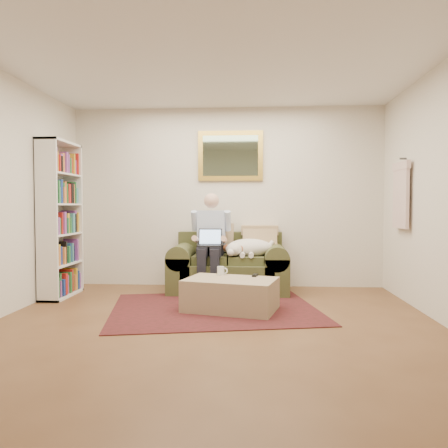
# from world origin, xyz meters

# --- Properties ---
(room_shell) EXTENTS (4.51, 5.00, 2.61)m
(room_shell) POSITION_xyz_m (0.00, 0.35, 1.30)
(room_shell) COLOR brown
(room_shell) RESTS_ON ground
(rug) EXTENTS (2.60, 2.24, 0.01)m
(rug) POSITION_xyz_m (-0.05, 1.03, 0.01)
(rug) COLOR black
(rug) RESTS_ON room_shell
(sofa) EXTENTS (1.60, 0.81, 0.96)m
(sofa) POSITION_xyz_m (0.06, 2.06, 0.28)
(sofa) COLOR brown
(sofa) RESTS_ON room_shell
(seated_man) EXTENTS (0.53, 0.75, 1.35)m
(seated_man) POSITION_xyz_m (-0.18, 1.91, 0.67)
(seated_man) COLOR #8CA2D8
(seated_man) RESTS_ON sofa
(laptop) EXTENTS (0.31, 0.25, 0.23)m
(laptop) POSITION_xyz_m (-0.18, 1.85, 0.71)
(laptop) COLOR black
(laptop) RESTS_ON seated_man
(sleeping_dog) EXTENTS (0.66, 0.41, 0.25)m
(sleeping_dog) POSITION_xyz_m (0.34, 1.98, 0.61)
(sleeping_dog) COLOR white
(sleeping_dog) RESTS_ON sofa
(ottoman) EXTENTS (1.11, 0.85, 0.36)m
(ottoman) POSITION_xyz_m (0.14, 0.96, 0.18)
(ottoman) COLOR tan
(ottoman) RESTS_ON room_shell
(coffee_mug) EXTENTS (0.08, 0.08, 0.10)m
(coffee_mug) POSITION_xyz_m (0.01, 1.22, 0.41)
(coffee_mug) COLOR white
(coffee_mug) RESTS_ON ottoman
(tv_remote) EXTENTS (0.08, 0.16, 0.02)m
(tv_remote) POSITION_xyz_m (0.41, 1.17, 0.37)
(tv_remote) COLOR black
(tv_remote) RESTS_ON ottoman
(bookshelf) EXTENTS (0.28, 0.80, 2.00)m
(bookshelf) POSITION_xyz_m (-2.10, 1.60, 1.00)
(bookshelf) COLOR white
(bookshelf) RESTS_ON room_shell
(wall_mirror) EXTENTS (0.94, 0.04, 0.72)m
(wall_mirror) POSITION_xyz_m (0.06, 2.47, 1.90)
(wall_mirror) COLOR gold
(wall_mirror) RESTS_ON room_shell
(hanging_shirt) EXTENTS (0.06, 0.52, 0.90)m
(hanging_shirt) POSITION_xyz_m (2.19, 1.60, 1.35)
(hanging_shirt) COLOR beige
(hanging_shirt) RESTS_ON room_shell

